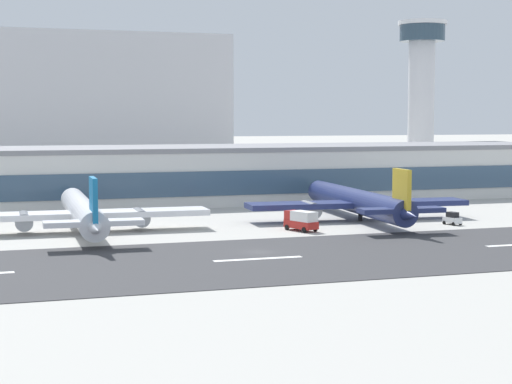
{
  "coord_description": "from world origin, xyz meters",
  "views": [
    {
      "loc": [
        -36.44,
        -109.65,
        18.35
      ],
      "look_at": [
        11.42,
        35.6,
        5.03
      ],
      "focal_mm": 60.03,
      "sensor_mm": 36.0,
      "label": 1
    }
  ],
  "objects": [
    {
      "name": "runway_centreline_dash_4",
      "position": [
        -1.83,
        -5.53,
        0.09
      ],
      "size": [
        12.0,
        1.2,
        0.01
      ],
      "primitive_type": "cube",
      "color": "white",
      "rests_on": "runway_strip"
    },
    {
      "name": "airliner_blue_tail_gate_0",
      "position": [
        -20.27,
        27.48,
        3.21
      ],
      "size": [
        40.78,
        48.32,
        10.08
      ],
      "rotation": [
        0.0,
        0.0,
        1.54
      ],
      "color": "silver",
      "rests_on": "ground_plane"
    },
    {
      "name": "terminal_building",
      "position": [
        2.14,
        71.89,
        6.08
      ],
      "size": [
        186.17,
        29.33,
        12.15
      ],
      "color": "silver",
      "rests_on": "ground_plane"
    },
    {
      "name": "airliner_gold_tail_gate_1",
      "position": [
        28.56,
        28.42,
        3.29
      ],
      "size": [
        40.83,
        49.44,
        10.32
      ],
      "rotation": [
        0.0,
        0.0,
        1.5
      ],
      "color": "navy",
      "rests_on": "ground_plane"
    },
    {
      "name": "service_baggage_tug_0",
      "position": [
        41.25,
        18.27,
        1.05
      ],
      "size": [
        2.44,
        3.47,
        2.2
      ],
      "rotation": [
        0.0,
        0.0,
        4.93
      ],
      "color": "white",
      "rests_on": "ground_plane"
    },
    {
      "name": "service_box_truck_1",
      "position": [
        13.67,
        19.04,
        1.79
      ],
      "size": [
        4.33,
        6.46,
        3.25
      ],
      "rotation": [
        0.0,
        0.0,
        1.92
      ],
      "color": "#B2231E",
      "rests_on": "ground_plane"
    },
    {
      "name": "ground_plane",
      "position": [
        0.0,
        0.0,
        0.0
      ],
      "size": [
        1400.0,
        1400.0,
        0.0
      ],
      "primitive_type": "plane",
      "color": "#B2AFA8"
    },
    {
      "name": "runway_strip",
      "position": [
        0.0,
        -5.53,
        0.04
      ],
      "size": [
        800.0,
        35.05,
        0.08
      ],
      "primitive_type": "cube",
      "color": "#38383A",
      "rests_on": "ground_plane"
    },
    {
      "name": "control_tower",
      "position": [
        89.09,
        115.65,
        27.49
      ],
      "size": [
        14.23,
        14.23,
        46.59
      ],
      "color": "silver",
      "rests_on": "ground_plane"
    },
    {
      "name": "distant_hotel_block",
      "position": [
        -12.39,
        171.12,
        22.33
      ],
      "size": [
        109.19,
        38.56,
        44.66
      ],
      "primitive_type": "cube",
      "color": "#BCBCC1",
      "rests_on": "ground_plane"
    }
  ]
}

